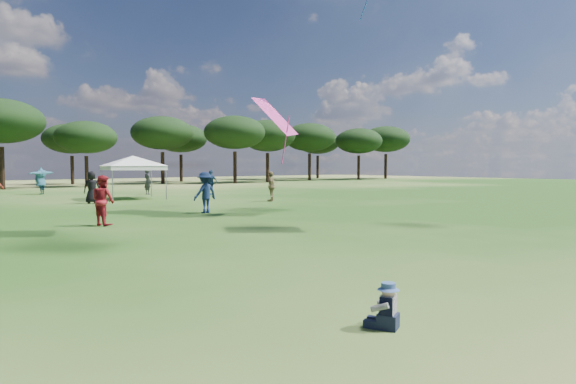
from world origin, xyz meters
The scene contains 2 objects.
tent_right centered at (7.18, 25.88, 2.46)m, with size 6.44×6.44×2.88m.
toddler centered at (0.65, 1.63, 0.26)m, with size 0.44×0.47×0.57m.
Camera 1 is at (-4.06, -2.12, 2.03)m, focal length 30.00 mm.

